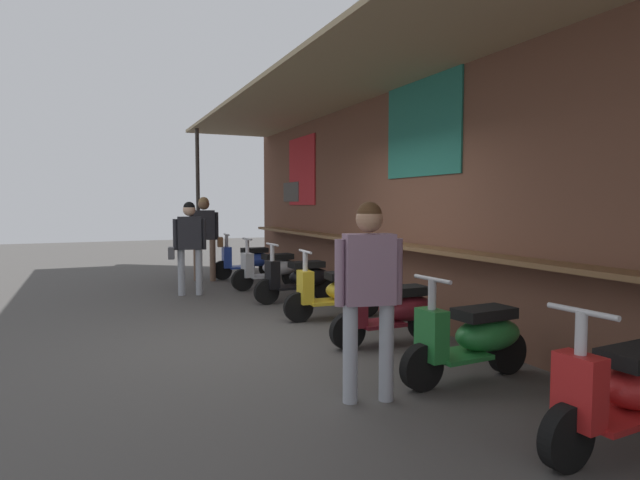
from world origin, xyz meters
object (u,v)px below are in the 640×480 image
shopper_passing (369,280)px  scooter_yellow (338,291)px  scooter_silver (272,268)px  shopper_browsing (189,239)px  scooter_green (474,338)px  scooter_black (300,278)px  scooter_maroon (394,310)px  scooter_blue (249,260)px  shopper_with_handbag (205,229)px  scooter_red (628,391)px

shopper_passing → scooter_yellow: bearing=-8.4°
scooter_silver → shopper_browsing: (0.08, -1.54, 0.59)m
scooter_green → scooter_black: bearing=-93.3°
scooter_maroon → shopper_passing: (1.41, -1.12, 0.59)m
scooter_blue → shopper_with_handbag: size_ratio=0.81×
scooter_yellow → shopper_passing: bearing=72.2°
scooter_silver → shopper_passing: size_ratio=0.87×
scooter_blue → scooter_silver: bearing=92.2°
scooter_green → shopper_passing: size_ratio=0.87×
scooter_red → scooter_maroon: bearing=-93.8°
scooter_silver → shopper_passing: bearing=75.6°
shopper_passing → shopper_browsing: bearing=17.3°
scooter_black → scooter_red: same height
scooter_silver → scooter_maroon: same height
scooter_yellow → shopper_with_handbag: 4.53m
shopper_passing → scooter_silver: bearing=1.9°
scooter_blue → scooter_red: (8.60, -0.00, 0.00)m
scooter_black → shopper_passing: 4.45m
scooter_silver → scooter_maroon: 4.28m
shopper_passing → shopper_with_handbag: bearing=11.5°
scooter_blue → scooter_black: size_ratio=1.00×
scooter_green → shopper_browsing: size_ratio=0.86×
scooter_yellow → shopper_browsing: bearing=-57.2°
scooter_red → scooter_yellow: bearing=-93.8°
scooter_green → shopper_browsing: (-5.54, -1.54, 0.59)m
shopper_browsing → scooter_red: bearing=22.7°
scooter_silver → scooter_red: bearing=86.6°
scooter_maroon → scooter_yellow: bearing=-89.6°
scooter_black → shopper_with_handbag: 3.17m
scooter_red → scooter_black: bearing=-93.8°
scooter_maroon → scooter_green: (1.35, -0.00, 0.00)m
scooter_blue → scooter_silver: 1.51m
scooter_maroon → scooter_green: same height
scooter_maroon → scooter_blue: bearing=-89.6°
scooter_black → scooter_maroon: (2.85, 0.00, 0.00)m
scooter_silver → scooter_black: same height
scooter_black → scooter_red: (5.67, -0.00, 0.00)m
shopper_with_handbag → scooter_yellow: bearing=-160.6°
shopper_browsing → scooter_yellow: bearing=39.5°
scooter_red → scooter_green: bearing=-93.8°
scooter_blue → scooter_green: same height
shopper_with_handbag → shopper_passing: 7.23m
scooter_maroon → shopper_browsing: size_ratio=0.86×
scooter_red → shopper_passing: bearing=-55.4°
shopper_browsing → shopper_passing: 5.62m
scooter_black → shopper_with_handbag: size_ratio=0.81×
scooter_blue → shopper_browsing: (1.59, -1.54, 0.59)m
scooter_yellow → scooter_maroon: bearing=93.6°
scooter_silver → shopper_browsing: 1.65m
scooter_maroon → scooter_red: (2.82, -0.00, 0.00)m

